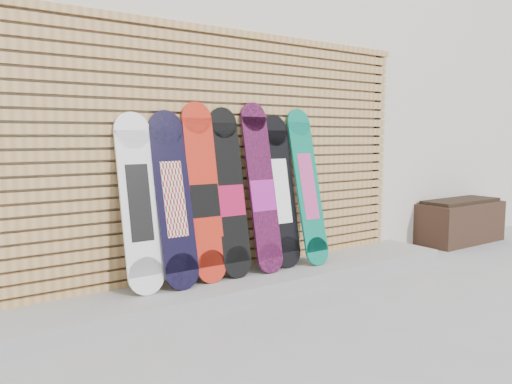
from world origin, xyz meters
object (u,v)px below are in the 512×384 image
snowboard_2 (204,193)px  snowboard_6 (308,186)px  snowboard_0 (139,203)px  snowboard_5 (281,191)px  snowboard_4 (262,188)px  planter_box (460,221)px  snowboard_1 (174,199)px  snowboard_3 (230,193)px

snowboard_2 → snowboard_6: (1.12, -0.04, -0.00)m
snowboard_0 → snowboard_2: 0.58m
snowboard_5 → snowboard_6: bearing=-8.8°
snowboard_2 → snowboard_4: 0.59m
planter_box → snowboard_0: bearing=179.5°
snowboard_6 → snowboard_1: bearing=179.1°
snowboard_2 → snowboard_3: snowboard_2 is taller
snowboard_0 → snowboard_1: size_ratio=0.98×
snowboard_4 → snowboard_6: bearing=-1.8°
planter_box → snowboard_0: (-4.27, 0.04, 0.56)m
snowboard_3 → snowboard_5: bearing=0.9°
snowboard_2 → snowboard_3: bearing=-0.3°
snowboard_0 → snowboard_6: snowboard_6 is taller
snowboard_4 → snowboard_5: snowboard_4 is taller
planter_box → snowboard_3: bearing=179.5°
snowboard_5 → snowboard_4: bearing=-173.2°
snowboard_6 → snowboard_2: bearing=178.1°
snowboard_2 → snowboard_6: snowboard_2 is taller
snowboard_3 → snowboard_1: bearing=-178.5°
snowboard_0 → snowboard_4: 1.16m
planter_box → snowboard_5: (-2.87, 0.04, 0.56)m
snowboard_1 → snowboard_6: size_ratio=0.96×
snowboard_3 → snowboard_4: (0.33, -0.02, 0.03)m
snowboard_0 → snowboard_3: snowboard_3 is taller
planter_box → snowboard_5: 2.92m
snowboard_0 → snowboard_3: size_ratio=0.96×
snowboard_3 → snowboard_6: snowboard_6 is taller
snowboard_0 → snowboard_6: 1.70m
snowboard_4 → snowboard_2: bearing=178.0°
snowboard_2 → snowboard_1: bearing=-176.9°
snowboard_1 → snowboard_2: snowboard_2 is taller
snowboard_1 → snowboard_3: (0.55, 0.01, 0.01)m
planter_box → snowboard_4: bearing=179.8°
snowboard_2 → snowboard_6: size_ratio=1.02×
snowboard_2 → snowboard_0: bearing=179.3°
snowboard_6 → snowboard_0: bearing=178.5°
snowboard_1 → snowboard_4: snowboard_4 is taller
snowboard_0 → snowboard_1: 0.29m
snowboard_1 → snowboard_6: snowboard_6 is taller
snowboard_4 → snowboard_5: (0.24, 0.03, -0.04)m
snowboard_0 → snowboard_2: bearing=-0.7°
snowboard_5 → snowboard_1: bearing=-178.8°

